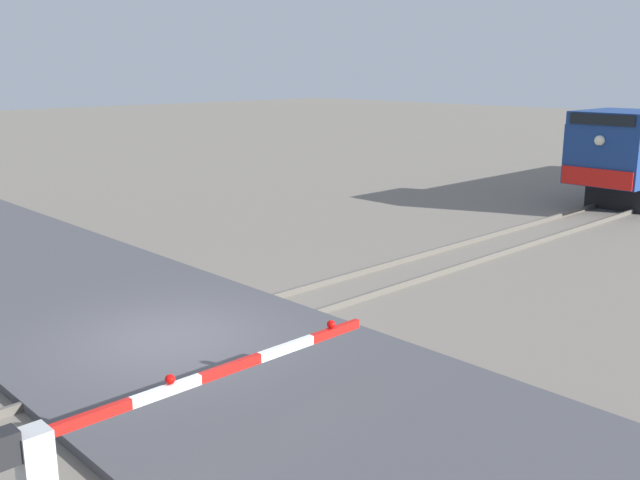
% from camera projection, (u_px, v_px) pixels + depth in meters
% --- Properties ---
extents(ground_plane, '(160.00, 160.00, 0.00)m').
position_uv_depth(ground_plane, '(171.00, 345.00, 13.59)').
color(ground_plane, slate).
extents(rail_track_left, '(0.08, 80.00, 0.15)m').
position_uv_depth(rail_track_left, '(151.00, 332.00, 14.07)').
color(rail_track_left, '#59544C').
rests_on(rail_track_left, ground_plane).
extents(rail_track_right, '(0.08, 80.00, 0.15)m').
position_uv_depth(rail_track_right, '(192.00, 352.00, 13.06)').
color(rail_track_right, '#59544C').
rests_on(rail_track_right, ground_plane).
extents(road_surface, '(36.00, 6.23, 0.16)m').
position_uv_depth(road_surface, '(171.00, 342.00, 13.57)').
color(road_surface, '#47474C').
rests_on(road_surface, ground_plane).
extents(crossing_gate, '(0.36, 5.96, 1.25)m').
position_uv_depth(crossing_gate, '(98.00, 434.00, 8.74)').
color(crossing_gate, silver).
rests_on(crossing_gate, ground_plane).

